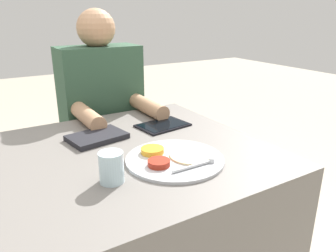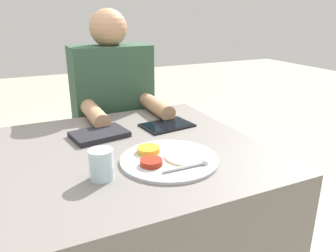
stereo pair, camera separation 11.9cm
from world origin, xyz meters
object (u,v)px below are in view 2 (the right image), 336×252
tablet_device (167,125)px  person_diner (115,139)px  red_notebook (99,135)px  thali_tray (169,159)px  drinking_glass (101,164)px

tablet_device → person_diner: size_ratio=0.18×
red_notebook → tablet_device: bearing=-0.0°
thali_tray → tablet_device: thali_tray is taller
tablet_device → drinking_glass: 0.49m
red_notebook → thali_tray: bearing=-64.3°
thali_tray → red_notebook: (-0.15, 0.31, 0.00)m
thali_tray → drinking_glass: drinking_glass is taller
thali_tray → person_diner: person_diner is taller
thali_tray → person_diner: size_ratio=0.26×
red_notebook → tablet_device: 0.29m
drinking_glass → thali_tray: bearing=6.3°
red_notebook → tablet_device: (0.29, -0.00, -0.00)m
person_diner → drinking_glass: (-0.25, -0.74, 0.23)m
red_notebook → person_diner: bearing=67.2°
red_notebook → person_diner: person_diner is taller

